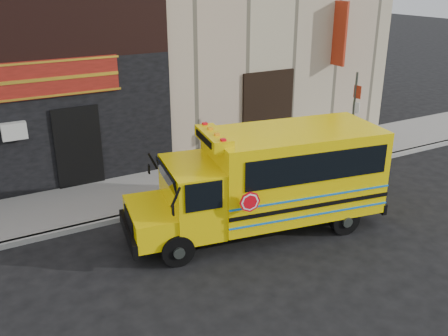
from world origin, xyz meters
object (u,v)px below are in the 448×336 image
at_px(school_bus, 271,177).
at_px(cyclist, 195,199).
at_px(bicycle, 192,216).
at_px(sign_pole, 353,118).

bearing_deg(school_bus, cyclist, 157.98).
height_order(school_bus, bicycle, school_bus).
height_order(school_bus, sign_pole, sign_pole).
relative_size(school_bus, bicycle, 4.37).
relative_size(sign_pole, cyclist, 1.78).
bearing_deg(cyclist, bicycle, 68.88).
height_order(bicycle, cyclist, cyclist).
xyz_separation_m(school_bus, bicycle, (-1.94, 0.79, -1.02)).
xyz_separation_m(school_bus, sign_pole, (4.91, 2.24, 0.39)).
bearing_deg(sign_pole, school_bus, -155.46).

